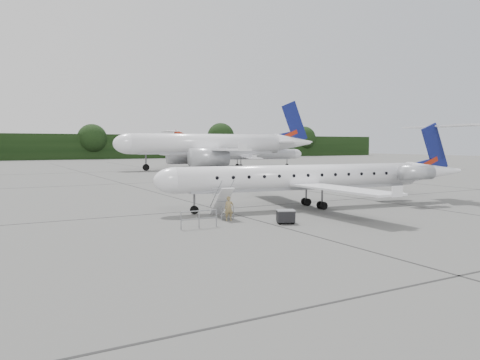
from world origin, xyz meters
TOP-DOWN VIEW (x-y plane):
  - ground at (0.00, 0.00)m, footprint 320.00×320.00m
  - treeline at (0.00, 130.00)m, footprint 260.00×4.00m
  - main_regional_jet at (1.32, 3.65)m, footprint 27.44×21.34m
  - airstair at (-6.15, 2.47)m, footprint 1.16×2.49m
  - passenger at (-6.33, 1.13)m, footprint 0.64×0.52m
  - safety_railing at (-9.05, -0.38)m, footprint 2.20×0.10m
  - baggage_cart at (-3.85, -1.49)m, footprint 1.28×1.18m
  - bg_narrowbody at (18.01, 56.29)m, footprint 39.81×30.40m
  - bg_regional_right at (27.98, 59.78)m, footprint 32.53×26.59m

SIDE VIEW (x-z plane):
  - ground at x=0.00m, z-range 0.00..0.00m
  - baggage_cart at x=-3.85m, z-range 0.00..0.89m
  - safety_railing at x=-9.05m, z-range 0.00..1.00m
  - passenger at x=-6.33m, z-range 0.00..1.53m
  - airstair at x=-6.15m, z-range 0.00..2.03m
  - main_regional_jet at x=1.32m, z-range 0.00..6.48m
  - bg_regional_right at x=27.98m, z-range 0.00..7.49m
  - treeline at x=0.00m, z-range 0.00..8.00m
  - bg_narrowbody at x=18.01m, z-range 0.00..13.42m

